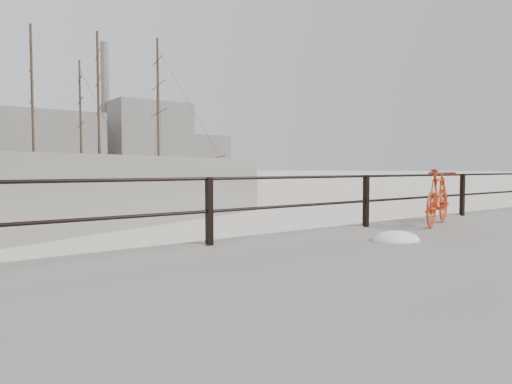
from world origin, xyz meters
TOP-DOWN VIEW (x-y plane):
  - ground at (0.00, 0.00)m, footprint 400.00×400.00m
  - guardrail at (0.00, -0.15)m, footprint 28.00×0.10m
  - bicycle at (-2.19, -0.85)m, footprint 1.84×0.90m
  - barque_black at (20.16, 89.34)m, footprint 56.51×29.73m
  - schooner_mid at (5.76, 75.00)m, footprint 30.22×17.26m
  - industrial_west at (20.00, 140.00)m, footprint 32.00×18.00m
  - industrial_mid at (55.00, 145.00)m, footprint 26.00×20.00m
  - industrial_east at (78.00, 150.00)m, footprint 20.00×16.00m
  - smokestack at (42.00, 150.00)m, footprint 2.80×2.80m

SIDE VIEW (x-z plane):
  - ground at x=0.00m, z-range 0.00..0.00m
  - barque_black at x=20.16m, z-range -15.46..15.46m
  - schooner_mid at x=5.76m, z-range -10.25..10.25m
  - guardrail at x=0.00m, z-range 0.35..1.35m
  - bicycle at x=-2.19m, z-range 0.35..1.47m
  - industrial_east at x=78.00m, z-range 0.00..14.00m
  - industrial_west at x=20.00m, z-range 0.00..18.00m
  - industrial_mid at x=55.00m, z-range 0.00..24.00m
  - smokestack at x=42.00m, z-range 0.00..44.00m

